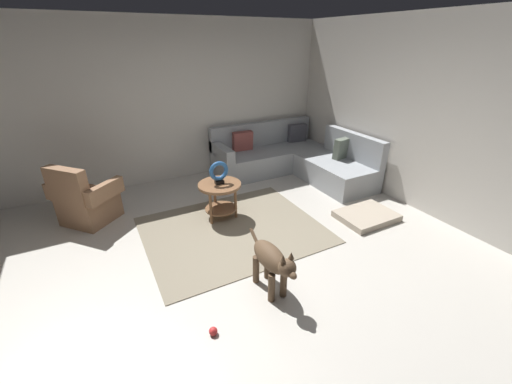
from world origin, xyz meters
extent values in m
cube|color=beige|center=(0.00, 0.00, -0.05)|extent=(6.00, 6.00, 0.10)
cube|color=silver|center=(0.00, 2.94, 1.35)|extent=(6.00, 0.12, 2.70)
cube|color=silver|center=(2.94, 0.00, 1.35)|extent=(0.12, 6.00, 2.70)
cube|color=gray|center=(0.15, 0.70, 0.01)|extent=(2.30, 1.90, 0.01)
cube|color=#9EA3A8|center=(1.73, 2.41, 0.21)|extent=(2.20, 0.85, 0.42)
cube|color=#9EA3A8|center=(1.73, 2.76, 0.65)|extent=(2.20, 0.14, 0.46)
cube|color=#9EA3A8|center=(2.41, 1.28, 0.21)|extent=(0.85, 1.40, 0.42)
cube|color=#9EA3A8|center=(2.76, 1.28, 0.65)|extent=(0.14, 1.40, 0.46)
cube|color=#9EA3A8|center=(0.71, 2.41, 0.53)|extent=(0.16, 0.85, 0.22)
cube|color=#4C4C56|center=(2.48, 2.61, 0.59)|extent=(0.40, 0.20, 0.39)
cube|color=#994C47|center=(1.23, 2.61, 0.59)|extent=(0.39, 0.17, 0.39)
cube|color=slate|center=(2.61, 1.38, 0.59)|extent=(0.40, 0.21, 0.39)
cube|color=#936B4C|center=(-1.52, 1.90, 0.20)|extent=(0.85, 0.85, 0.40)
cube|color=#936B4C|center=(-1.70, 1.74, 0.64)|extent=(0.50, 0.54, 0.48)
cube|color=#936B4C|center=(-1.75, 2.16, 0.51)|extent=(0.51, 0.48, 0.22)
cube|color=#936B4C|center=(-1.28, 1.64, 0.51)|extent=(0.51, 0.48, 0.22)
cylinder|color=brown|center=(0.14, 1.09, 0.52)|extent=(0.60, 0.60, 0.04)
cylinder|color=brown|center=(0.14, 1.09, 0.15)|extent=(0.45, 0.45, 0.02)
cylinder|color=brown|center=(0.14, 1.31, 0.25)|extent=(0.04, 0.04, 0.50)
cylinder|color=brown|center=(-0.05, 0.99, 0.25)|extent=(0.04, 0.04, 0.50)
cylinder|color=brown|center=(0.33, 0.99, 0.25)|extent=(0.04, 0.04, 0.50)
cube|color=black|center=(0.14, 1.09, 0.57)|extent=(0.12, 0.08, 0.05)
torus|color=#265999|center=(0.14, 1.09, 0.73)|extent=(0.28, 0.06, 0.28)
cube|color=#B2A38E|center=(1.98, 0.08, 0.04)|extent=(0.80, 0.60, 0.09)
cylinder|color=brown|center=(0.09, -0.65, 0.16)|extent=(0.07, 0.07, 0.32)
cylinder|color=brown|center=(-0.05, -0.66, 0.16)|extent=(0.07, 0.07, 0.32)
cylinder|color=brown|center=(0.09, -0.34, 0.16)|extent=(0.07, 0.07, 0.32)
cylinder|color=brown|center=(-0.05, -0.35, 0.16)|extent=(0.07, 0.07, 0.32)
ellipsoid|color=brown|center=(0.02, -0.50, 0.40)|extent=(0.23, 0.52, 0.24)
sphere|color=brown|center=(0.03, -0.80, 0.48)|extent=(0.17, 0.17, 0.17)
ellipsoid|color=brown|center=(0.03, -0.88, 0.46)|extent=(0.07, 0.12, 0.07)
cone|color=brown|center=(0.07, -0.79, 0.59)|extent=(0.06, 0.06, 0.07)
cone|color=brown|center=(-0.02, -0.79, 0.59)|extent=(0.06, 0.06, 0.07)
cylinder|color=brown|center=(0.02, -0.19, 0.44)|extent=(0.04, 0.20, 0.16)
sphere|color=red|center=(-0.70, -0.77, 0.04)|extent=(0.08, 0.08, 0.08)
camera|label=1|loc=(-1.30, -2.70, 2.34)|focal=22.35mm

